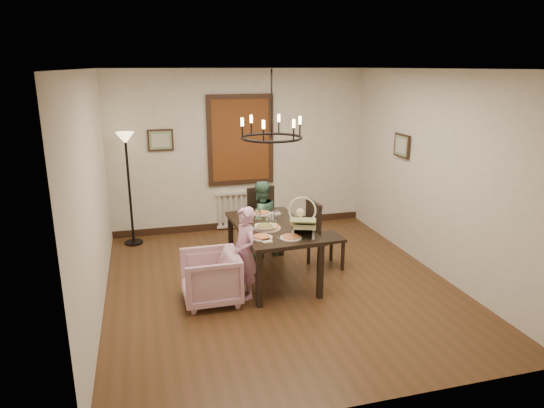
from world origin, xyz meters
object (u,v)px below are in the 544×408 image
elderly_woman (245,260)px  baby_bouncer (303,222)px  chair_right (326,234)px  armchair (211,278)px  seated_man (260,225)px  drinking_glass (268,222)px  floor_lamp (129,191)px  chair_far (266,221)px  dining_table (272,232)px

elderly_woman → baby_bouncer: 0.88m
chair_right → armchair: (-1.76, -0.63, -0.19)m
chair_right → baby_bouncer: baby_bouncer is taller
seated_man → drinking_glass: seated_man is taller
armchair → drinking_glass: 1.07m
armchair → seated_man: seated_man is taller
floor_lamp → armchair: bearing=-68.4°
chair_far → chair_right: 1.04m
chair_right → seated_man: size_ratio=1.05×
chair_far → seated_man: size_ratio=1.05×
chair_far → seated_man: 0.15m
armchair → baby_bouncer: bearing=91.1°
drinking_glass → chair_far: bearing=76.8°
dining_table → drinking_glass: 0.17m
drinking_glass → floor_lamp: floor_lamp is taller
chair_right → floor_lamp: floor_lamp is taller
armchair → baby_bouncer: baby_bouncer is taller
chair_far → armchair: size_ratio=1.46×
dining_table → seated_man: bearing=83.9°
drinking_glass → chair_right: bearing=12.5°
chair_far → baby_bouncer: 1.45m
seated_man → floor_lamp: size_ratio=0.55×
drinking_glass → floor_lamp: bearing=132.4°
floor_lamp → drinking_glass: bearing=-47.6°
baby_bouncer → floor_lamp: bearing=152.7°
elderly_woman → chair_right: bearing=101.5°
armchair → drinking_glass: drinking_glass is taller
armchair → baby_bouncer: 1.35m
dining_table → chair_right: 0.88m
elderly_woman → drinking_glass: 0.66m
dining_table → floor_lamp: (-1.85, 1.91, 0.22)m
dining_table → seated_man: seated_man is taller
drinking_glass → dining_table: bearing=34.7°
dining_table → chair_right: bearing=7.9°
chair_far → drinking_glass: 1.06m
chair_right → seated_man: (-0.80, 0.68, -0.02)m
elderly_woman → floor_lamp: 2.77m
chair_right → baby_bouncer: 0.92m
elderly_woman → seated_man: bearing=144.8°
seated_man → baby_bouncer: bearing=85.1°
chair_right → seated_man: chair_right is taller
chair_far → armchair: 1.79m
chair_far → armchair: chair_far is taller
chair_right → drinking_glass: 0.99m
baby_bouncer → floor_lamp: floor_lamp is taller
chair_right → floor_lamp: (-2.71, 1.75, 0.39)m
armchair → elderly_woman: 0.48m
dining_table → floor_lamp: 2.67m
elderly_woman → drinking_glass: bearing=122.2°
dining_table → armchair: bearing=-155.0°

